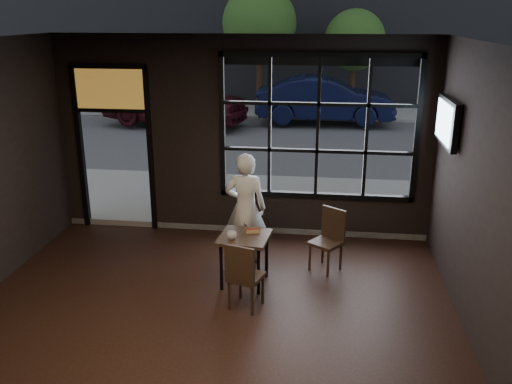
# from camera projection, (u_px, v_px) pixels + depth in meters

# --- Properties ---
(floor) EXTENTS (6.00, 7.00, 0.02)m
(floor) POSITION_uv_depth(u_px,v_px,m) (193.00, 358.00, 5.79)
(floor) COLOR black
(floor) RESTS_ON ground
(ceiling) EXTENTS (6.00, 7.00, 0.02)m
(ceiling) POSITION_uv_depth(u_px,v_px,m) (180.00, 47.00, 4.77)
(ceiling) COLOR black
(ceiling) RESTS_ON ground
(wall_right) EXTENTS (0.04, 7.00, 3.20)m
(wall_right) POSITION_uv_depth(u_px,v_px,m) (509.00, 232.00, 4.92)
(wall_right) COLOR black
(wall_right) RESTS_ON ground
(window_frame) EXTENTS (3.06, 0.12, 2.28)m
(window_frame) POSITION_uv_depth(u_px,v_px,m) (318.00, 128.00, 8.37)
(window_frame) COLOR black
(window_frame) RESTS_ON ground
(stained_transom) EXTENTS (1.20, 0.06, 0.70)m
(stained_transom) POSITION_uv_depth(u_px,v_px,m) (110.00, 88.00, 8.59)
(stained_transom) COLOR orange
(stained_transom) RESTS_ON ground
(street_asphalt) EXTENTS (60.00, 41.00, 0.04)m
(street_asphalt) POSITION_uv_depth(u_px,v_px,m) (301.00, 83.00, 28.38)
(street_asphalt) COLOR #545456
(street_asphalt) RESTS_ON ground
(cafe_table) EXTENTS (0.71, 0.71, 0.70)m
(cafe_table) POSITION_uv_depth(u_px,v_px,m) (244.00, 259.00, 7.26)
(cafe_table) COLOR #2F1F16
(cafe_table) RESTS_ON floor
(chair_near) EXTENTS (0.48, 0.48, 0.89)m
(chair_near) POSITION_uv_depth(u_px,v_px,m) (246.00, 274.00, 6.64)
(chair_near) COLOR #2F1F16
(chair_near) RESTS_ON floor
(chair_window) EXTENTS (0.54, 0.54, 0.89)m
(chair_window) POSITION_uv_depth(u_px,v_px,m) (326.00, 241.00, 7.61)
(chair_window) COLOR #2F1F16
(chair_window) RESTS_ON floor
(man) EXTENTS (0.60, 0.39, 1.63)m
(man) POSITION_uv_depth(u_px,v_px,m) (246.00, 208.00, 7.81)
(man) COLOR silver
(man) RESTS_ON floor
(hotdog) EXTENTS (0.21, 0.12, 0.06)m
(hotdog) POSITION_uv_depth(u_px,v_px,m) (253.00, 231.00, 7.24)
(hotdog) COLOR tan
(hotdog) RESTS_ON cafe_table
(cup) EXTENTS (0.16, 0.16, 0.10)m
(cup) POSITION_uv_depth(u_px,v_px,m) (232.00, 236.00, 7.03)
(cup) COLOR silver
(cup) RESTS_ON cafe_table
(tv) EXTENTS (0.12, 1.07, 0.63)m
(tv) POSITION_uv_depth(u_px,v_px,m) (447.00, 122.00, 7.23)
(tv) COLOR black
(tv) RESTS_ON wall_right
(navy_car) EXTENTS (4.42, 1.62, 1.45)m
(navy_car) POSITION_uv_depth(u_px,v_px,m) (325.00, 100.00, 17.42)
(navy_car) COLOR black
(navy_car) RESTS_ON street_asphalt
(maroon_car) EXTENTS (4.90, 2.60, 1.59)m
(maroon_car) POSITION_uv_depth(u_px,v_px,m) (175.00, 99.00, 17.13)
(maroon_car) COLOR #3C0E15
(maroon_car) RESTS_ON street_asphalt
(tree_left) EXTENTS (2.59, 2.59, 4.43)m
(tree_left) POSITION_uv_depth(u_px,v_px,m) (259.00, 24.00, 18.92)
(tree_left) COLOR #332114
(tree_left) RESTS_ON street_asphalt
(tree_right) EXTENTS (2.13, 2.13, 3.63)m
(tree_right) POSITION_uv_depth(u_px,v_px,m) (355.00, 40.00, 19.02)
(tree_right) COLOR #332114
(tree_right) RESTS_ON street_asphalt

